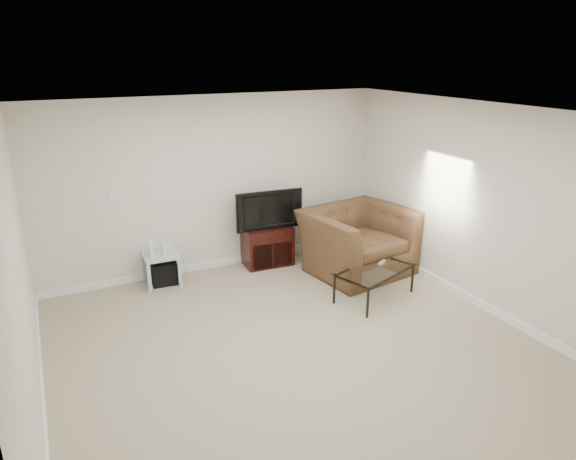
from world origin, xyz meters
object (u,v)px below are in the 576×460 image
tv_stand (267,245)px  coffee_table (374,283)px  television (267,208)px  recliner (358,231)px  side_table (162,269)px  subwoofer (164,272)px

tv_stand → coffee_table: 1.84m
television → recliner: recliner is taller
side_table → coffee_table: 2.89m
tv_stand → television: (-0.00, -0.03, 0.58)m
tv_stand → television: bearing=-90.0°
side_table → recliner: recliner is taller
side_table → subwoofer: size_ratio=1.35×
tv_stand → recliner: size_ratio=0.50×
tv_stand → recliner: bearing=-34.2°
television → subwoofer: television is taller
television → side_table: size_ratio=2.04×
coffee_table → recliner: bearing=71.0°
tv_stand → subwoofer: (-1.56, 0.02, -0.14)m
tv_stand → side_table: bearing=-176.3°
tv_stand → side_table: (-1.59, 0.00, -0.08)m
television → side_table: 1.72m
subwoofer → coffee_table: (2.33, -1.68, 0.05)m
television → subwoofer: (-1.56, 0.05, -0.72)m
side_table → recliner: size_ratio=0.32×
television → recliner: (1.06, -0.80, -0.26)m
subwoofer → recliner: 2.79m
recliner → coffee_table: (-0.29, -0.84, -0.41)m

